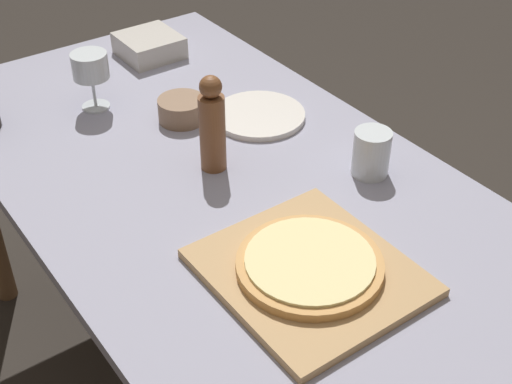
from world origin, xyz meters
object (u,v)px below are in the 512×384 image
(pepper_mill, at_px, (211,126))
(small_bowl, at_px, (182,110))
(wine_glass, at_px, (90,68))
(pizza, at_px, (310,264))

(pepper_mill, height_order, small_bowl, pepper_mill)
(wine_glass, bearing_deg, small_bowl, -50.94)
(small_bowl, bearing_deg, pizza, -99.20)
(pizza, relative_size, wine_glass, 1.82)
(wine_glass, distance_m, small_bowl, 0.24)
(small_bowl, bearing_deg, wine_glass, 129.06)
(pepper_mill, relative_size, wine_glass, 1.52)
(pizza, bearing_deg, wine_glass, 93.32)
(pizza, xyz_separation_m, small_bowl, (0.10, 0.60, -0.00))
(pizza, bearing_deg, small_bowl, 80.80)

